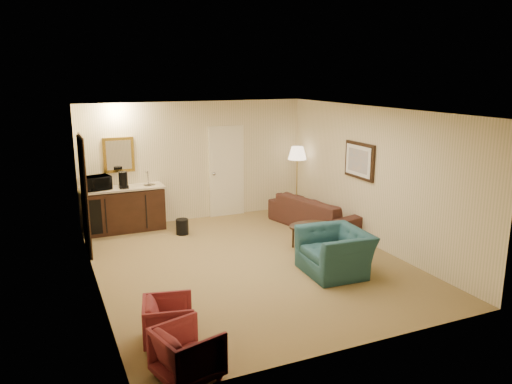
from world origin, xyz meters
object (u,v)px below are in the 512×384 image
Objects in this scene: sofa at (317,207)px; floor_lamp at (297,181)px; rose_chair_far at (188,351)px; rose_chair_near at (169,319)px; coffee_table at (310,237)px; waste_bin at (182,227)px; wetbar_cabinet at (124,209)px; teal_armchair at (335,245)px; microwave at (97,181)px; coffee_maker at (123,180)px.

floor_lamp reaches higher than sofa.
rose_chair_near is at bearing -15.35° from rose_chair_far.
coffee_table reaches higher than waste_bin.
wetbar_cabinet is 1.49× the size of teal_armchair.
rose_chair_far is 6.64m from floor_lamp.
coffee_table is 2.43m from floor_lamp.
coffee_table is at bearing -112.23° from floor_lamp.
microwave is (-0.25, 4.69, 0.79)m from rose_chair_near.
microwave is (-1.52, 0.69, 0.93)m from waste_bin.
rose_chair_far is 4.40m from coffee_table.
rose_chair_far is 5.49m from coffee_maker.
floor_lamp reaches higher than rose_chair_far.
wetbar_cabinet is 4.59m from teal_armchair.
floor_lamp is at bearing -4.75° from wetbar_cabinet.
coffee_maker is (-1.01, 0.63, 0.93)m from waste_bin.
sofa is at bearing -20.72° from wetbar_cabinet.
rose_chair_near is 4.70m from coffee_maker.
microwave is (-0.25, 5.49, 0.77)m from rose_chair_far.
rose_chair_near is at bearing -85.39° from coffee_maker.
wetbar_cabinet is 5.53m from rose_chair_far.
coffee_table is 2.42× the size of coffee_maker.
coffee_maker is (0.51, -0.07, -0.00)m from microwave.
floor_lamp is (0.10, 1.10, 0.35)m from sofa.
rose_chair_far is (-0.25, -5.52, -0.14)m from wetbar_cabinet.
rose_chair_near is 1.82× the size of coffee_maker.
wetbar_cabinet is 2.01× the size of coffee_table.
waste_bin is (-2.83, -0.40, -0.63)m from floor_lamp.
coffee_table is (3.21, 3.01, -0.09)m from rose_chair_far.
wetbar_cabinet reaches higher than sofa.
teal_armchair is 1.72× the size of rose_chair_far.
floor_lamp reaches higher than coffee_maker.
sofa is at bearing -14.36° from waste_bin.
teal_armchair is 1.35× the size of coffee_table.
rose_chair_near reaches higher than coffee_table.
rose_chair_near is at bearing -132.98° from floor_lamp.
coffee_maker is at bearing 9.35° from rose_chair_near.
teal_armchair is at bearing -99.73° from coffee_table.
wetbar_cabinet is at bearing 175.25° from floor_lamp.
wetbar_cabinet is at bearing -17.94° from rose_chair_far.
waste_bin is (-1.74, 2.95, -0.32)m from teal_armchair.
coffee_table is 0.52× the size of floor_lamp.
coffee_maker is (0.26, 5.43, 0.77)m from rose_chair_far.
wetbar_cabinet is at bearing 55.58° from sofa.
coffee_table is at bearing -50.28° from microwave.
sofa is at bearing -37.96° from rose_chair_near.
teal_armchair is 1.80× the size of rose_chair_near.
rose_chair_near reaches higher than waste_bin.
teal_armchair is 1.20m from coffee_table.
sofa is at bearing -94.96° from floor_lamp.
waste_bin is at bearing -171.95° from floor_lamp.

